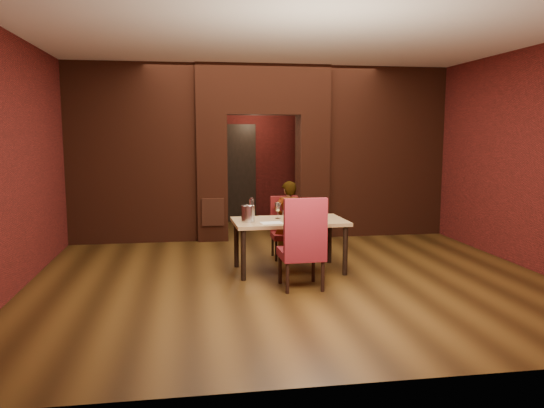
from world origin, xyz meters
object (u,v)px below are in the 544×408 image
at_px(person_seated, 288,220).
at_px(water_bottle, 252,208).
at_px(wine_glass_b, 288,212).
at_px(potted_plant, 318,243).
at_px(dining_table, 289,245).
at_px(wine_bucket, 248,214).
at_px(wine_glass_c, 298,213).
at_px(chair_far, 286,228).
at_px(wine_glass_a, 278,211).
at_px(chair_near, 301,242).

xyz_separation_m(person_seated, water_bottle, (-0.63, -0.53, 0.28)).
xyz_separation_m(wine_glass_b, potted_plant, (0.67, 0.89, -0.66)).
bearing_deg(dining_table, wine_glass_b, 95.92).
bearing_deg(wine_bucket, wine_glass_c, -1.20).
relative_size(dining_table, wine_glass_b, 7.81).
relative_size(chair_far, wine_glass_c, 4.59).
height_order(wine_glass_c, potted_plant, wine_glass_c).
relative_size(chair_far, wine_bucket, 4.20).
distance_m(chair_far, wine_glass_b, 0.81).
distance_m(dining_table, wine_glass_a, 0.53).
xyz_separation_m(person_seated, wine_glass_c, (-0.01, -0.83, 0.23)).
relative_size(dining_table, water_bottle, 5.18).
xyz_separation_m(water_bottle, potted_plant, (1.18, 0.76, -0.71)).
distance_m(wine_glass_c, potted_plant, 1.37).
height_order(water_bottle, potted_plant, water_bottle).
distance_m(wine_glass_a, wine_bucket, 0.51).
relative_size(chair_far, chair_near, 0.82).
distance_m(wine_glass_a, potted_plant, 1.33).
height_order(chair_near, wine_bucket, chair_near).
bearing_deg(chair_near, wine_bucket, -53.04).
height_order(person_seated, wine_bucket, person_seated).
height_order(person_seated, potted_plant, person_seated).
relative_size(wine_glass_b, wine_bucket, 0.88).
distance_m(person_seated, wine_bucket, 1.11).
distance_m(person_seated, water_bottle, 0.87).
height_order(chair_far, person_seated, person_seated).
distance_m(dining_table, person_seated, 0.78).
bearing_deg(potted_plant, wine_glass_a, -134.48).
xyz_separation_m(chair_near, person_seated, (0.13, 1.56, 0.03)).
distance_m(person_seated, potted_plant, 0.73).
bearing_deg(wine_bucket, wine_glass_b, 14.46).
bearing_deg(person_seated, wine_bucket, 42.79).
xyz_separation_m(dining_table, wine_bucket, (-0.60, -0.09, 0.49)).
bearing_deg(chair_far, water_bottle, -135.99).
bearing_deg(water_bottle, chair_far, 43.65).
xyz_separation_m(dining_table, wine_glass_b, (-0.01, 0.07, 0.47)).
xyz_separation_m(dining_table, chair_near, (-0.01, -0.83, 0.22)).
distance_m(person_seated, wine_glass_c, 0.86).
bearing_deg(person_seated, wine_glass_b, 73.28).
height_order(wine_glass_b, wine_bucket, wine_bucket).
bearing_deg(chair_far, wine_bucket, -128.34).
distance_m(wine_glass_b, water_bottle, 0.53).
distance_m(person_seated, wine_glass_a, 0.69).
bearing_deg(person_seated, chair_near, 79.66).
xyz_separation_m(wine_glass_b, water_bottle, (-0.51, 0.13, 0.05)).
bearing_deg(potted_plant, chair_near, -110.49).
height_order(wine_glass_c, water_bottle, water_bottle).
height_order(wine_glass_b, potted_plant, wine_glass_b).
relative_size(person_seated, water_bottle, 4.02).
bearing_deg(wine_glass_a, wine_glass_b, -27.70).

